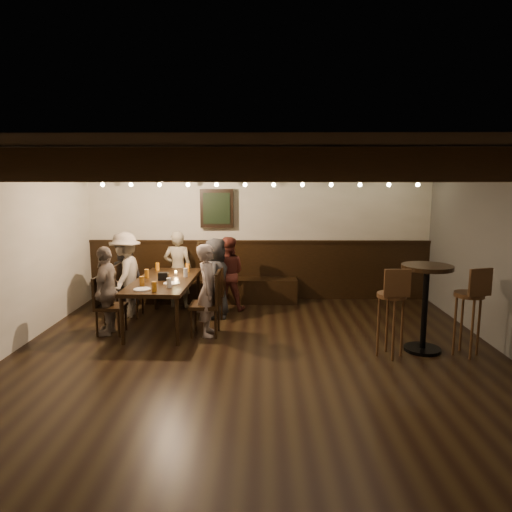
{
  "coord_description": "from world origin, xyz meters",
  "views": [
    {
      "loc": [
        0.06,
        -5.16,
        2.22
      ],
      "look_at": [
        -0.04,
        1.3,
        1.18
      ],
      "focal_mm": 32.0,
      "sensor_mm": 36.0,
      "label": 1
    }
  ],
  "objects_px": {
    "person_left_near": "(126,275)",
    "dining_table": "(164,283)",
    "person_bench_centre": "(178,269)",
    "person_right_far": "(208,290)",
    "chair_left_far": "(110,316)",
    "bar_stool_left": "(391,324)",
    "chair_right_near": "(214,301)",
    "person_bench_right": "(227,274)",
    "chair_right_far": "(207,316)",
    "person_right_near": "(216,278)",
    "bar_stool_right": "(467,323)",
    "chair_left_near": "(129,300)",
    "person_bench_left": "(126,276)",
    "high_top_table": "(426,295)",
    "person_left_far": "(107,290)"
  },
  "relations": [
    {
      "from": "person_left_near",
      "to": "dining_table",
      "type": "bearing_deg",
      "value": 59.04
    },
    {
      "from": "person_bench_centre",
      "to": "person_right_far",
      "type": "distance_m",
      "value": 1.68
    },
    {
      "from": "chair_left_far",
      "to": "person_bench_centre",
      "type": "distance_m",
      "value": 1.72
    },
    {
      "from": "bar_stool_left",
      "to": "chair_right_near",
      "type": "bearing_deg",
      "value": 141.46
    },
    {
      "from": "chair_left_far",
      "to": "person_bench_right",
      "type": "bearing_deg",
      "value": 129.84
    },
    {
      "from": "chair_right_far",
      "to": "bar_stool_left",
      "type": "height_order",
      "value": "bar_stool_left"
    },
    {
      "from": "chair_right_near",
      "to": "person_right_near",
      "type": "relative_size",
      "value": 0.66
    },
    {
      "from": "chair_right_near",
      "to": "person_right_far",
      "type": "relative_size",
      "value": 0.64
    },
    {
      "from": "chair_left_far",
      "to": "person_right_near",
      "type": "distance_m",
      "value": 1.77
    },
    {
      "from": "chair_left_far",
      "to": "bar_stool_right",
      "type": "xyz_separation_m",
      "value": [
        4.91,
        -0.8,
        0.17
      ]
    },
    {
      "from": "chair_left_far",
      "to": "chair_left_near",
      "type": "bearing_deg",
      "value": -179.98
    },
    {
      "from": "person_bench_right",
      "to": "bar_stool_left",
      "type": "relative_size",
      "value": 1.1
    },
    {
      "from": "dining_table",
      "to": "bar_stool_left",
      "type": "height_order",
      "value": "bar_stool_left"
    },
    {
      "from": "person_bench_right",
      "to": "chair_left_near",
      "type": "bearing_deg",
      "value": 15.54
    },
    {
      "from": "person_bench_left",
      "to": "chair_left_near",
      "type": "bearing_deg",
      "value": 111.95
    },
    {
      "from": "person_left_near",
      "to": "person_right_far",
      "type": "relative_size",
      "value": 1.05
    },
    {
      "from": "dining_table",
      "to": "bar_stool_left",
      "type": "xyz_separation_m",
      "value": [
        3.18,
        -1.28,
        -0.23
      ]
    },
    {
      "from": "chair_left_near",
      "to": "bar_stool_left",
      "type": "relative_size",
      "value": 0.75
    },
    {
      "from": "chair_left_far",
      "to": "person_left_near",
      "type": "relative_size",
      "value": 0.61
    },
    {
      "from": "dining_table",
      "to": "person_left_near",
      "type": "xyz_separation_m",
      "value": [
        -0.74,
        0.46,
        0.04
      ]
    },
    {
      "from": "bar_stool_right",
      "to": "person_right_far",
      "type": "bearing_deg",
      "value": 150.57
    },
    {
      "from": "dining_table",
      "to": "person_bench_centre",
      "type": "distance_m",
      "value": 1.05
    },
    {
      "from": "dining_table",
      "to": "high_top_table",
      "type": "relative_size",
      "value": 1.69
    },
    {
      "from": "chair_left_far",
      "to": "person_right_near",
      "type": "xyz_separation_m",
      "value": [
        1.49,
        0.87,
        0.4
      ]
    },
    {
      "from": "person_left_far",
      "to": "high_top_table",
      "type": "relative_size",
      "value": 1.13
    },
    {
      "from": "person_right_near",
      "to": "bar_stool_left",
      "type": "distance_m",
      "value": 2.98
    },
    {
      "from": "chair_right_near",
      "to": "high_top_table",
      "type": "distance_m",
      "value": 3.35
    },
    {
      "from": "person_left_far",
      "to": "bar_stool_left",
      "type": "height_order",
      "value": "person_left_far"
    },
    {
      "from": "chair_left_far",
      "to": "bar_stool_right",
      "type": "height_order",
      "value": "bar_stool_right"
    },
    {
      "from": "chair_right_far",
      "to": "person_left_near",
      "type": "relative_size",
      "value": 0.66
    },
    {
      "from": "dining_table",
      "to": "person_left_far",
      "type": "distance_m",
      "value": 0.87
    },
    {
      "from": "dining_table",
      "to": "chair_right_far",
      "type": "distance_m",
      "value": 0.93
    },
    {
      "from": "person_left_far",
      "to": "person_right_far",
      "type": "distance_m",
      "value": 1.5
    },
    {
      "from": "chair_left_far",
      "to": "chair_right_near",
      "type": "xyz_separation_m",
      "value": [
        1.45,
        0.87,
        0.0
      ]
    },
    {
      "from": "dining_table",
      "to": "chair_left_near",
      "type": "relative_size",
      "value": 2.23
    },
    {
      "from": "person_right_far",
      "to": "person_bench_left",
      "type": "bearing_deg",
      "value": 50.71
    },
    {
      "from": "chair_right_far",
      "to": "bar_stool_right",
      "type": "relative_size",
      "value": 0.8
    },
    {
      "from": "person_bench_left",
      "to": "bar_stool_right",
      "type": "xyz_separation_m",
      "value": [
        5.06,
        -2.15,
        -0.15
      ]
    },
    {
      "from": "person_left_near",
      "to": "bar_stool_left",
      "type": "distance_m",
      "value": 4.3
    },
    {
      "from": "person_bench_centre",
      "to": "person_right_near",
      "type": "height_order",
      "value": "person_bench_centre"
    },
    {
      "from": "chair_right_far",
      "to": "high_top_table",
      "type": "relative_size",
      "value": 0.81
    },
    {
      "from": "chair_right_near",
      "to": "person_bench_centre",
      "type": "bearing_deg",
      "value": 50.13
    },
    {
      "from": "chair_left_near",
      "to": "high_top_table",
      "type": "distance_m",
      "value": 4.68
    },
    {
      "from": "chair_left_far",
      "to": "chair_right_far",
      "type": "relative_size",
      "value": 0.92
    },
    {
      "from": "chair_left_far",
      "to": "bar_stool_left",
      "type": "relative_size",
      "value": 0.73
    },
    {
      "from": "chair_right_near",
      "to": "person_right_far",
      "type": "xyz_separation_m",
      "value": [
        0.01,
        -0.9,
        0.41
      ]
    },
    {
      "from": "person_bench_centre",
      "to": "chair_right_near",
      "type": "bearing_deg",
      "value": 140.13
    },
    {
      "from": "person_right_near",
      "to": "chair_right_near",
      "type": "bearing_deg",
      "value": 90.0
    },
    {
      "from": "chair_left_near",
      "to": "person_bench_left",
      "type": "xyz_separation_m",
      "value": [
        -0.17,
        0.45,
        0.32
      ]
    },
    {
      "from": "person_bench_centre",
      "to": "person_left_far",
      "type": "bearing_deg",
      "value": 63.43
    }
  ]
}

